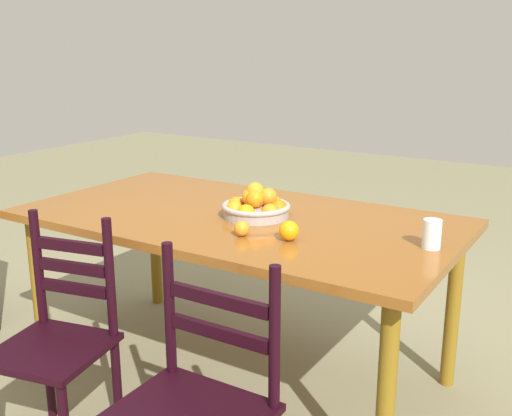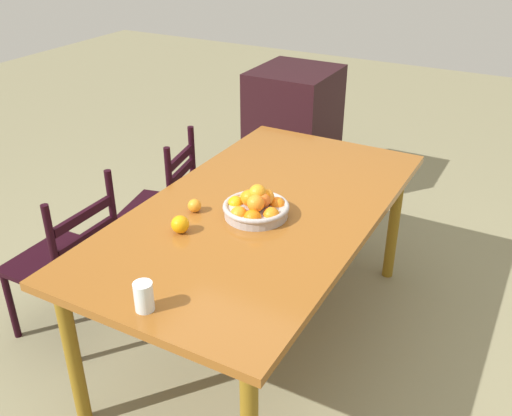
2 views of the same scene
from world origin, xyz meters
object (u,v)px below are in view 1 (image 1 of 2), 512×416
(dining_table, at_px, (238,230))
(orange_loose_0, at_px, (242,229))
(chair_by_cabinet, at_px, (59,342))
(fruit_bowl, at_px, (256,205))
(chair_near_window, at_px, (191,414))
(drinking_glass, at_px, (432,234))
(orange_loose_1, at_px, (289,231))

(dining_table, bearing_deg, orange_loose_0, 126.84)
(chair_by_cabinet, height_order, fruit_bowl, fruit_bowl)
(chair_near_window, bearing_deg, drinking_glass, 62.84)
(fruit_bowl, bearing_deg, orange_loose_1, 142.66)
(orange_loose_1, bearing_deg, chair_near_window, 93.93)
(fruit_bowl, relative_size, orange_loose_0, 4.88)
(fruit_bowl, height_order, drinking_glass, fruit_bowl)
(dining_table, bearing_deg, fruit_bowl, -167.22)
(dining_table, xyz_separation_m, chair_near_window, (-0.42, 0.89, -0.28))
(chair_near_window, distance_m, fruit_bowl, 1.05)
(fruit_bowl, bearing_deg, orange_loose_0, 110.60)
(fruit_bowl, bearing_deg, dining_table, 12.78)
(orange_loose_0, bearing_deg, orange_loose_1, -164.52)
(dining_table, distance_m, orange_loose_1, 0.44)
(dining_table, distance_m, fruit_bowl, 0.15)
(fruit_bowl, distance_m, orange_loose_0, 0.29)
(dining_table, relative_size, fruit_bowl, 6.38)
(chair_near_window, relative_size, drinking_glass, 8.05)
(orange_loose_1, bearing_deg, drinking_glass, -157.77)
(dining_table, bearing_deg, orange_loose_1, 151.88)
(orange_loose_0, bearing_deg, drinking_glass, -159.55)
(dining_table, distance_m, drinking_glass, 0.87)
(chair_near_window, bearing_deg, dining_table, 114.54)
(dining_table, xyz_separation_m, orange_loose_1, (-0.37, 0.20, 0.11))
(dining_table, relative_size, orange_loose_1, 24.68)
(dining_table, distance_m, chair_by_cabinet, 0.89)
(dining_table, height_order, chair_near_window, chair_near_window)
(chair_near_window, xyz_separation_m, chair_by_cabinet, (0.70, -0.09, 0.01))
(chair_by_cabinet, xyz_separation_m, orange_loose_1, (-0.65, -0.60, 0.39))
(chair_near_window, bearing_deg, orange_loose_1, 93.29)
(chair_near_window, height_order, drinking_glass, chair_near_window)
(chair_near_window, height_order, orange_loose_1, chair_near_window)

